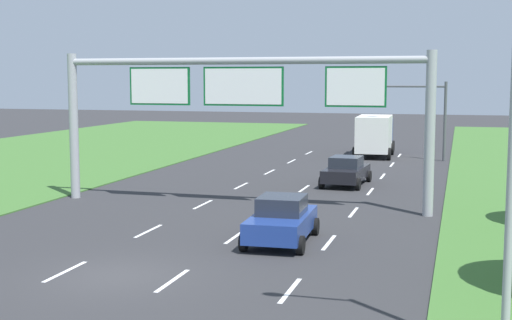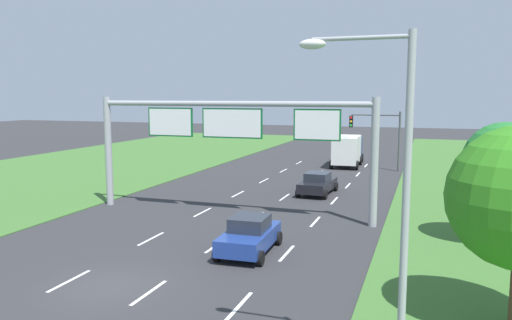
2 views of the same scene
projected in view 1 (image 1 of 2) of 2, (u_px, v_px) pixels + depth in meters
ground_plane at (118, 276)px, 21.09m from camera, size 200.00×200.00×0.00m
lane_dashes_inner_left at (178, 216)px, 30.16m from camera, size 0.14×56.40×0.01m
lane_dashes_inner_right at (258, 221)px, 29.20m from camera, size 0.14×56.40×0.01m
lane_dashes_slip at (342, 226)px, 28.24m from camera, size 0.14×56.40×0.01m
car_near_red at (346, 171)px, 38.95m from camera, size 2.36×4.46×1.58m
car_lead_silver at (282, 220)px, 25.31m from camera, size 2.32×4.26×1.67m
box_truck at (375, 134)px, 53.68m from camera, size 2.85×7.26×3.05m
sign_gantry at (241, 98)px, 32.00m from camera, size 17.24×0.44×7.00m
traffic_light_mast at (417, 106)px, 50.37m from camera, size 4.76×0.49×5.60m
street_lamp at (494, 116)px, 14.32m from camera, size 2.61×0.32×8.50m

